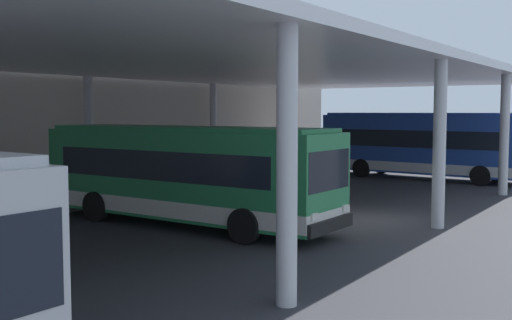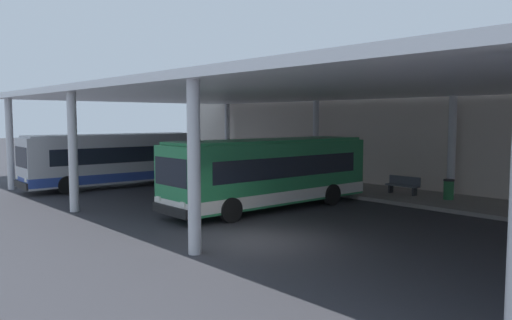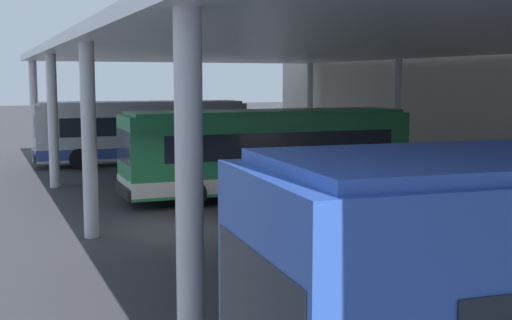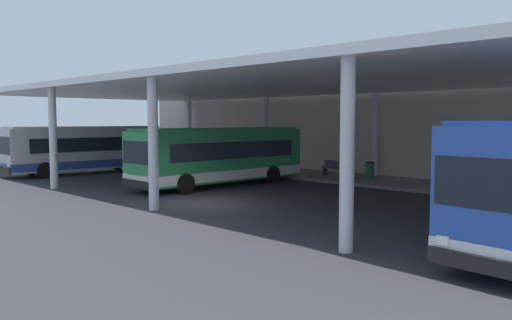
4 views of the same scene
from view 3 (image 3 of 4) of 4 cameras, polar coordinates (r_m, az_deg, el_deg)
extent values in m
plane|color=#333338|center=(19.55, -6.37, -5.83)|extent=(200.00, 200.00, 0.00)
cube|color=gray|center=(25.35, 20.11, -3.10)|extent=(42.00, 4.50, 0.18)
cube|color=silver|center=(21.29, 8.02, 9.80)|extent=(40.00, 17.00, 0.30)
cylinder|color=silver|center=(36.99, -18.19, 3.92)|extent=(0.40, 0.40, 5.25)
cylinder|color=silver|center=(41.37, 4.55, 4.51)|extent=(0.40, 0.40, 5.25)
cylinder|color=silver|center=(27.79, -16.75, 3.13)|extent=(0.40, 0.40, 5.25)
cylinder|color=silver|center=(33.40, 11.77, 3.84)|extent=(0.40, 0.40, 5.25)
cylinder|color=silver|center=(18.63, -13.89, 1.56)|extent=(0.40, 0.40, 5.25)
cylinder|color=silver|center=(9.64, -5.64, -3.00)|extent=(0.40, 0.40, 5.25)
cube|color=#B7B7BC|center=(34.82, -9.58, 2.48)|extent=(3.00, 10.51, 2.70)
cube|color=#2D4799|center=(34.90, -9.55, 0.84)|extent=(3.02, 10.53, 0.50)
cube|color=black|center=(34.82, -9.35, 2.98)|extent=(2.95, 8.64, 0.90)
cube|color=black|center=(34.28, -18.11, 2.76)|extent=(2.30, 0.23, 1.10)
cube|color=black|center=(34.40, -18.17, 0.26)|extent=(2.45, 0.28, 0.36)
cube|color=silver|center=(34.74, -9.63, 4.80)|extent=(2.78, 10.08, 0.12)
cube|color=yellow|center=(34.23, -18.11, 4.13)|extent=(1.75, 0.20, 0.28)
cube|color=white|center=(35.26, -18.21, 0.98)|extent=(0.28, 0.09, 0.20)
cube|color=white|center=(33.47, -18.13, 0.69)|extent=(0.28, 0.09, 0.20)
cylinder|color=black|center=(35.73, -14.99, 0.52)|extent=(0.33, 1.01, 1.00)
cylinder|color=black|center=(33.30, -14.64, 0.09)|extent=(0.33, 1.01, 1.00)
cylinder|color=black|center=(36.71, -5.48, 0.88)|extent=(0.33, 1.01, 1.00)
cylinder|color=black|center=(34.35, -4.48, 0.49)|extent=(0.33, 1.01, 1.00)
cube|color=#28844C|center=(24.49, 0.96, 0.79)|extent=(2.67, 10.44, 2.70)
cube|color=white|center=(24.61, 0.95, -1.53)|extent=(2.69, 10.46, 0.50)
cube|color=black|center=(24.51, 1.28, 1.50)|extent=(2.68, 8.57, 0.90)
cube|color=black|center=(22.99, -10.99, 1.15)|extent=(2.30, 0.16, 1.10)
cube|color=black|center=(23.17, -11.13, -2.55)|extent=(2.45, 0.20, 0.36)
cube|color=#2A8B50|center=(24.38, 0.96, 4.09)|extent=(2.46, 10.02, 0.12)
cube|color=yellow|center=(22.94, -10.97, 3.19)|extent=(1.75, 0.15, 0.28)
cube|color=white|center=(24.00, -11.51, -1.40)|extent=(0.28, 0.08, 0.20)
cube|color=white|center=(22.24, -10.70, -2.02)|extent=(0.28, 0.08, 0.20)
cylinder|color=black|center=(24.78, -7.05, -1.99)|extent=(0.30, 1.00, 1.00)
cylinder|color=black|center=(22.45, -5.48, -2.88)|extent=(0.30, 1.00, 1.00)
cylinder|color=black|center=(26.93, 5.59, -1.27)|extent=(0.30, 1.00, 1.00)
cylinder|color=black|center=(24.79, 8.16, -2.00)|extent=(0.30, 1.00, 1.00)
cube|color=black|center=(6.01, 0.43, -12.76)|extent=(2.30, 0.30, 1.10)
cube|color=yellow|center=(5.76, 0.72, -3.11)|extent=(1.75, 0.25, 0.28)
cube|color=#4C515B|center=(26.54, 17.65, -1.39)|extent=(1.80, 0.44, 0.08)
cube|color=#4C515B|center=(26.64, 18.00, -0.83)|extent=(1.80, 0.06, 0.44)
cube|color=#2D2D33|center=(27.11, 16.69, -1.67)|extent=(0.10, 0.36, 0.45)
cube|color=#2D2D33|center=(26.05, 18.63, -2.08)|extent=(0.10, 0.36, 0.45)
camera|label=1|loc=(37.49, -27.22, 5.12)|focal=43.08mm
camera|label=2|loc=(8.37, -66.02, 1.73)|focal=34.91mm
camera|label=4|loc=(8.90, -105.46, -6.21)|focal=36.39mm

